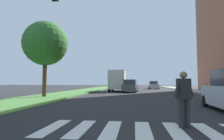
{
  "coord_description": "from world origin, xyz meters",
  "views": [
    {
      "loc": [
        -0.69,
        2.06,
        1.35
      ],
      "look_at": [
        -2.1,
        14.04,
        2.15
      ],
      "focal_mm": 30.26,
      "sensor_mm": 36.0,
      "label": 1
    }
  ],
  "objects_px": {
    "traffic_light_gantry": "(54,9)",
    "truck_box_delivery": "(118,81)",
    "pedestrian_performer": "(184,96)",
    "sedan_midblock": "(130,86)",
    "sedan_distant": "(153,85)",
    "tree_mid": "(45,44)"
  },
  "relations": [
    {
      "from": "tree_mid",
      "to": "sedan_midblock",
      "type": "distance_m",
      "value": 13.56
    },
    {
      "from": "tree_mid",
      "to": "sedan_distant",
      "type": "bearing_deg",
      "value": 64.89
    },
    {
      "from": "pedestrian_performer",
      "to": "sedan_distant",
      "type": "relative_size",
      "value": 0.37
    },
    {
      "from": "pedestrian_performer",
      "to": "sedan_midblock",
      "type": "relative_size",
      "value": 0.39
    },
    {
      "from": "pedestrian_performer",
      "to": "sedan_distant",
      "type": "height_order",
      "value": "pedestrian_performer"
    },
    {
      "from": "pedestrian_performer",
      "to": "truck_box_delivery",
      "type": "height_order",
      "value": "truck_box_delivery"
    },
    {
      "from": "sedan_distant",
      "to": "truck_box_delivery",
      "type": "height_order",
      "value": "truck_box_delivery"
    },
    {
      "from": "sedan_midblock",
      "to": "traffic_light_gantry",
      "type": "bearing_deg",
      "value": -97.96
    },
    {
      "from": "traffic_light_gantry",
      "to": "tree_mid",
      "type": "bearing_deg",
      "value": 118.15
    },
    {
      "from": "sedan_midblock",
      "to": "truck_box_delivery",
      "type": "distance_m",
      "value": 3.17
    },
    {
      "from": "pedestrian_performer",
      "to": "truck_box_delivery",
      "type": "bearing_deg",
      "value": 99.91
    },
    {
      "from": "tree_mid",
      "to": "pedestrian_performer",
      "type": "relative_size",
      "value": 3.89
    },
    {
      "from": "traffic_light_gantry",
      "to": "sedan_distant",
      "type": "distance_m",
      "value": 34.45
    },
    {
      "from": "traffic_light_gantry",
      "to": "sedan_distant",
      "type": "bearing_deg",
      "value": 77.79
    },
    {
      "from": "traffic_light_gantry",
      "to": "sedan_midblock",
      "type": "height_order",
      "value": "traffic_light_gantry"
    },
    {
      "from": "pedestrian_performer",
      "to": "truck_box_delivery",
      "type": "xyz_separation_m",
      "value": [
        -3.98,
        22.8,
        0.7
      ]
    },
    {
      "from": "sedan_distant",
      "to": "truck_box_delivery",
      "type": "relative_size",
      "value": 0.74
    },
    {
      "from": "traffic_light_gantry",
      "to": "truck_box_delivery",
      "type": "bearing_deg",
      "value": 88.03
    },
    {
      "from": "tree_mid",
      "to": "traffic_light_gantry",
      "type": "xyz_separation_m",
      "value": [
        4.5,
        -8.41,
        -0.4
      ]
    },
    {
      "from": "traffic_light_gantry",
      "to": "pedestrian_performer",
      "type": "relative_size",
      "value": 5.18
    },
    {
      "from": "truck_box_delivery",
      "to": "traffic_light_gantry",
      "type": "bearing_deg",
      "value": -91.97
    },
    {
      "from": "traffic_light_gantry",
      "to": "truck_box_delivery",
      "type": "relative_size",
      "value": 1.41
    }
  ]
}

